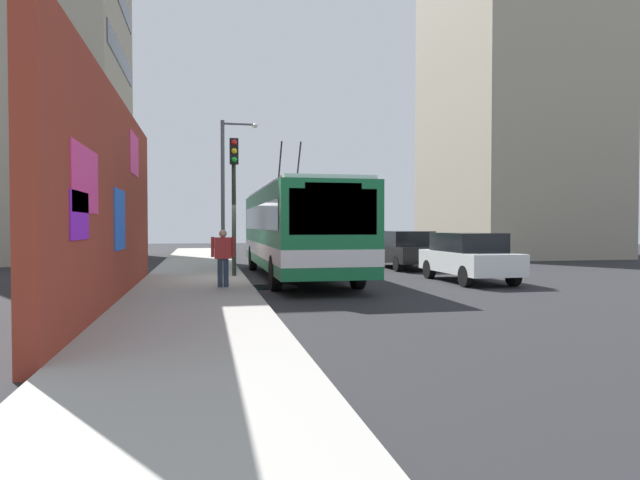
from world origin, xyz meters
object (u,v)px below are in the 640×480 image
object	(u,v)px
pedestrian_at_curb	(223,254)
traffic_light	(234,184)
parked_car_white	(468,256)
parked_car_navy	(335,241)
parked_car_black	(404,249)
city_bus	(296,228)
street_lamp	(227,180)
parked_car_silver	(363,244)

from	to	relation	value
pedestrian_at_curb	traffic_light	distance (m)	3.91
parked_car_white	pedestrian_at_curb	size ratio (longest dim) A/B	2.66
parked_car_navy	pedestrian_at_curb	bearing A→B (deg)	158.48
parked_car_black	city_bus	bearing A→B (deg)	123.19
city_bus	pedestrian_at_curb	size ratio (longest dim) A/B	7.40
parked_car_navy	street_lamp	bearing A→B (deg)	139.80
city_bus	parked_car_navy	size ratio (longest dim) A/B	2.73
city_bus	parked_car_silver	xyz separation A→B (m)	(9.71, -5.20, -0.90)
traffic_light	city_bus	bearing A→B (deg)	-76.34
traffic_light	parked_car_silver	bearing A→B (deg)	-35.69
parked_car_silver	parked_car_navy	size ratio (longest dim) A/B	0.97
parked_car_navy	traffic_light	world-z (taller)	traffic_light
parked_car_white	parked_car_navy	world-z (taller)	same
parked_car_black	traffic_light	size ratio (longest dim) A/B	1.06
city_bus	parked_car_silver	size ratio (longest dim) A/B	2.81
traffic_light	street_lamp	world-z (taller)	street_lamp
parked_car_navy	pedestrian_at_curb	xyz separation A→B (m)	(-19.84, 7.82, 0.22)
city_bus	parked_car_white	bearing A→B (deg)	-115.67
city_bus	parked_car_black	distance (m)	6.28
parked_car_white	parked_car_navy	bearing A→B (deg)	0.00
city_bus	parked_car_white	xyz separation A→B (m)	(-2.50, -5.20, -0.90)
parked_car_navy	parked_car_white	bearing A→B (deg)	-180.00
city_bus	street_lamp	distance (m)	8.07
parked_car_black	parked_car_navy	bearing A→B (deg)	0.00
parked_car_white	street_lamp	distance (m)	12.73
traffic_light	street_lamp	size ratio (longest dim) A/B	0.69
city_bus	pedestrian_at_curb	bearing A→B (deg)	145.17
city_bus	parked_car_silver	world-z (taller)	city_bus
city_bus	parked_car_black	size ratio (longest dim) A/B	2.40
parked_car_silver	street_lamp	world-z (taller)	street_lamp
parked_car_black	street_lamp	bearing A→B (deg)	60.62
pedestrian_at_curb	traffic_light	bearing A→B (deg)	-8.26
pedestrian_at_curb	parked_car_navy	bearing A→B (deg)	-21.52
city_bus	traffic_light	world-z (taller)	city_bus
parked_car_white	traffic_light	distance (m)	7.97
traffic_light	pedestrian_at_curb	bearing A→B (deg)	171.74
parked_car_silver	pedestrian_at_curb	world-z (taller)	pedestrian_at_curb
city_bus	parked_car_black	world-z (taller)	city_bus
street_lamp	traffic_light	bearing A→B (deg)	179.33
parked_car_black	parked_car_navy	size ratio (longest dim) A/B	1.14
parked_car_white	pedestrian_at_curb	distance (m)	7.93
traffic_light	parked_car_navy	bearing A→B (deg)	-23.89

